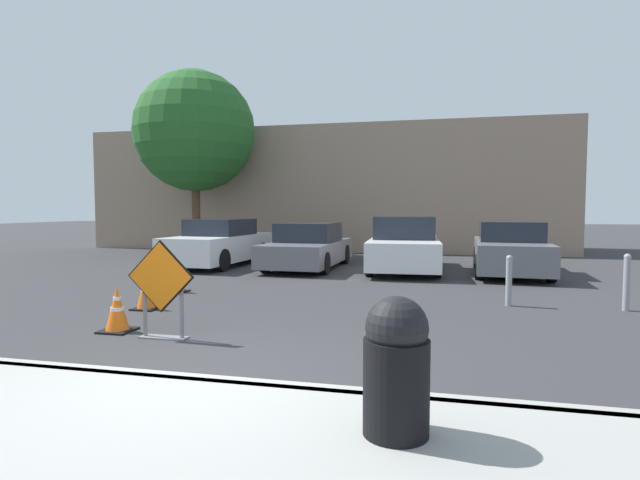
# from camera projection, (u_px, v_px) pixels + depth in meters

# --- Properties ---
(ground_plane) EXTENTS (96.00, 96.00, 0.00)m
(ground_plane) POSITION_uv_depth(u_px,v_px,m) (355.00, 270.00, 14.61)
(ground_plane) COLOR #333335
(sidewalk_strip) EXTENTS (29.09, 2.77, 0.14)m
(sidewalk_strip) POSITION_uv_depth(u_px,v_px,m) (105.00, 451.00, 3.54)
(sidewalk_strip) COLOR #999993
(sidewalk_strip) RESTS_ON ground_plane
(curb_lip) EXTENTS (29.09, 0.20, 0.14)m
(curb_lip) POSITION_uv_depth(u_px,v_px,m) (196.00, 384.00, 4.88)
(curb_lip) COLOR #999993
(curb_lip) RESTS_ON ground_plane
(road_closed_sign) EXTENTS (0.99, 0.20, 1.36)m
(road_closed_sign) POSITION_uv_depth(u_px,v_px,m) (161.00, 286.00, 6.79)
(road_closed_sign) COLOR black
(road_closed_sign) RESTS_ON ground_plane
(traffic_cone_nearest) EXTENTS (0.45, 0.45, 0.66)m
(traffic_cone_nearest) POSITION_uv_depth(u_px,v_px,m) (117.00, 310.00, 7.24)
(traffic_cone_nearest) COLOR black
(traffic_cone_nearest) RESTS_ON ground_plane
(traffic_cone_second) EXTENTS (0.43, 0.43, 0.68)m
(traffic_cone_second) POSITION_uv_depth(u_px,v_px,m) (146.00, 291.00, 8.84)
(traffic_cone_second) COLOR black
(traffic_cone_second) RESTS_ON ground_plane
(traffic_cone_third) EXTENTS (0.45, 0.45, 0.64)m
(traffic_cone_third) POSITION_uv_depth(u_px,v_px,m) (176.00, 278.00, 10.64)
(traffic_cone_third) COLOR black
(traffic_cone_third) RESTS_ON ground_plane
(parked_car_nearest) EXTENTS (2.07, 4.48, 1.46)m
(parked_car_nearest) POSITION_uv_depth(u_px,v_px,m) (220.00, 244.00, 15.64)
(parked_car_nearest) COLOR white
(parked_car_nearest) RESTS_ON ground_plane
(parked_car_second) EXTENTS (1.99, 4.47, 1.35)m
(parked_car_second) POSITION_uv_depth(u_px,v_px,m) (308.00, 247.00, 15.02)
(parked_car_second) COLOR slate
(parked_car_second) RESTS_ON ground_plane
(parked_car_third) EXTENTS (2.09, 4.70, 1.56)m
(parked_car_third) POSITION_uv_depth(u_px,v_px,m) (404.00, 245.00, 14.39)
(parked_car_third) COLOR white
(parked_car_third) RESTS_ON ground_plane
(parked_car_fourth) EXTENTS (2.04, 4.28, 1.44)m
(parked_car_fourth) POSITION_uv_depth(u_px,v_px,m) (510.00, 250.00, 13.55)
(parked_car_fourth) COLOR slate
(parked_car_fourth) RESTS_ON ground_plane
(trash_bin) EXTENTS (0.48, 0.48, 1.02)m
(trash_bin) POSITION_uv_depth(u_px,v_px,m) (396.00, 365.00, 3.62)
(trash_bin) COLOR black
(trash_bin) RESTS_ON sidewalk_strip
(bollard_nearest) EXTENTS (0.12, 0.12, 0.94)m
(bollard_nearest) POSITION_uv_depth(u_px,v_px,m) (509.00, 279.00, 9.13)
(bollard_nearest) COLOR gray
(bollard_nearest) RESTS_ON ground_plane
(bollard_second) EXTENTS (0.12, 0.12, 1.00)m
(bollard_second) POSITION_uv_depth(u_px,v_px,m) (627.00, 281.00, 8.69)
(bollard_second) COLOR gray
(bollard_second) RESTS_ON ground_plane
(building_facade_backdrop) EXTENTS (20.45, 5.00, 5.22)m
(building_facade_backdrop) POSITION_uv_depth(u_px,v_px,m) (326.00, 191.00, 22.79)
(building_facade_backdrop) COLOR gray
(building_facade_backdrop) RESTS_ON ground_plane
(street_tree_behind_lot) EXTENTS (4.66, 4.66, 7.12)m
(street_tree_behind_lot) POSITION_uv_depth(u_px,v_px,m) (195.00, 132.00, 19.38)
(street_tree_behind_lot) COLOR #513823
(street_tree_behind_lot) RESTS_ON ground_plane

